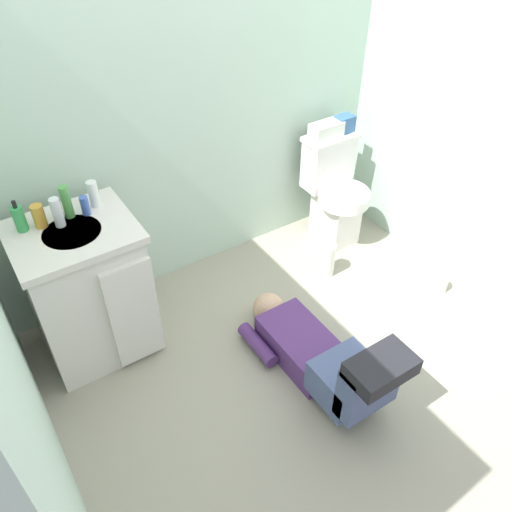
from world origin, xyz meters
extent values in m
cube|color=gray|center=(0.00, 0.00, -0.02)|extent=(3.04, 3.16, 0.04)
cube|color=#B1CCB8|center=(0.00, 1.12, 1.20)|extent=(2.70, 0.08, 2.40)
cube|color=silver|center=(0.90, 0.78, 0.19)|extent=(0.22, 0.30, 0.38)
cylinder|color=silver|center=(0.90, 0.72, 0.38)|extent=(0.35, 0.35, 0.08)
cube|color=silver|center=(0.90, 0.91, 0.55)|extent=(0.34, 0.17, 0.34)
cube|color=silver|center=(0.90, 0.91, 0.73)|extent=(0.36, 0.19, 0.03)
cube|color=silver|center=(-0.87, 0.74, 0.39)|extent=(0.56, 0.48, 0.78)
cube|color=silver|center=(-0.87, 0.74, 0.80)|extent=(0.60, 0.52, 0.04)
cylinder|color=silver|center=(-0.87, 0.72, 0.79)|extent=(0.28, 0.28, 0.05)
cube|color=silver|center=(-0.72, 0.49, 0.37)|extent=(0.26, 0.03, 0.66)
cylinder|color=silver|center=(-0.87, 0.88, 0.87)|extent=(0.02, 0.02, 0.10)
cube|color=#512D6B|center=(0.04, 0.03, 0.09)|extent=(0.29, 0.52, 0.17)
sphere|color=tan|center=(0.04, 0.36, 0.10)|extent=(0.19, 0.19, 0.19)
cube|color=#4B5882|center=(0.04, -0.33, 0.18)|extent=(0.31, 0.28, 0.20)
cube|color=#4B5882|center=(0.04, -0.47, 0.30)|extent=(0.31, 0.12, 0.32)
cube|color=black|center=(0.04, -0.51, 0.47)|extent=(0.31, 0.19, 0.09)
cylinder|color=#512D6B|center=(-0.15, 0.19, 0.06)|extent=(0.08, 0.30, 0.08)
cube|color=silver|center=(0.85, 0.91, 0.80)|extent=(0.22, 0.11, 0.10)
cube|color=#33598C|center=(1.00, 0.91, 0.81)|extent=(0.12, 0.09, 0.11)
cylinder|color=green|center=(-1.06, 0.86, 0.89)|extent=(0.06, 0.06, 0.13)
cylinder|color=black|center=(-1.06, 0.86, 0.97)|extent=(0.02, 0.02, 0.04)
cylinder|color=gold|center=(-0.97, 0.84, 0.88)|extent=(0.06, 0.06, 0.12)
cylinder|color=silver|center=(-0.89, 0.80, 0.90)|extent=(0.05, 0.05, 0.15)
cylinder|color=#4D9948|center=(-0.83, 0.85, 0.91)|extent=(0.05, 0.05, 0.17)
cylinder|color=#4361BD|center=(-0.75, 0.83, 0.87)|extent=(0.04, 0.04, 0.10)
cylinder|color=white|center=(-0.69, 0.87, 0.89)|extent=(0.05, 0.05, 0.14)
cylinder|color=white|center=(0.60, 0.50, 0.12)|extent=(0.11, 0.11, 0.24)
cylinder|color=white|center=(1.11, -0.01, 0.05)|extent=(0.11, 0.11, 0.10)
camera|label=1|loc=(-1.21, -1.42, 2.34)|focal=36.64mm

